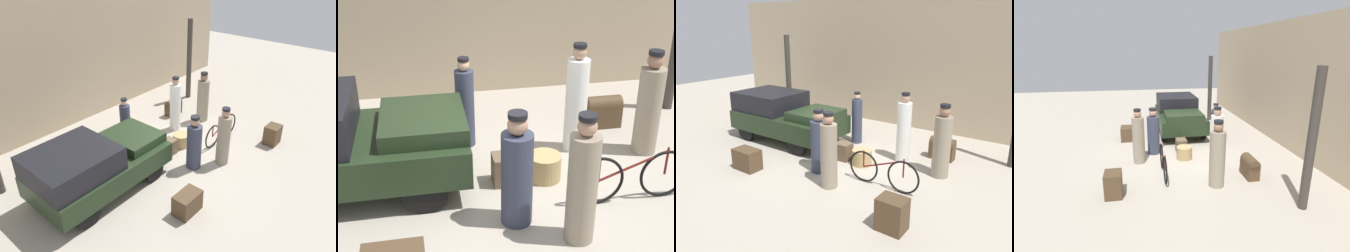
{
  "view_description": "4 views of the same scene",
  "coord_description": "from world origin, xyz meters",
  "views": [
    {
      "loc": [
        -6.21,
        -5.2,
        5.55
      ],
      "look_at": [
        0.2,
        0.2,
        0.95
      ],
      "focal_mm": 35.0,
      "sensor_mm": 36.0,
      "label": 1
    },
    {
      "loc": [
        -0.97,
        -5.83,
        3.95
      ],
      "look_at": [
        0.2,
        0.2,
        0.95
      ],
      "focal_mm": 50.0,
      "sensor_mm": 36.0,
      "label": 2
    },
    {
      "loc": [
        5.06,
        -6.61,
        3.54
      ],
      "look_at": [
        0.2,
        0.2,
        0.95
      ],
      "focal_mm": 35.0,
      "sensor_mm": 36.0,
      "label": 3
    },
    {
      "loc": [
        8.75,
        -1.28,
        3.49
      ],
      "look_at": [
        0.2,
        0.2,
        0.95
      ],
      "focal_mm": 28.0,
      "sensor_mm": 36.0,
      "label": 4
    }
  ],
  "objects": [
    {
      "name": "porter_standing_middle",
      "position": [
        0.15,
        -0.79,
        0.73
      ],
      "size": [
        0.42,
        0.42,
        1.61
      ],
      "color": "#33384C",
      "rests_on": "ground"
    },
    {
      "name": "station_building_facade",
      "position": [
        0.0,
        4.08,
        2.25
      ],
      "size": [
        16.0,
        0.15,
        4.5
      ],
      "color": "tan",
      "rests_on": "ground"
    },
    {
      "name": "canopy_pillar_right",
      "position": [
        4.05,
        2.34,
        1.6
      ],
      "size": [
        0.2,
        0.2,
        3.19
      ],
      "color": "#38332D",
      "rests_on": "ground"
    },
    {
      "name": "bicycle",
      "position": [
        1.86,
        -0.63,
        0.39
      ],
      "size": [
        1.77,
        0.04,
        0.81
      ],
      "color": "black",
      "rests_on": "ground"
    },
    {
      "name": "trunk_umber_medium",
      "position": [
        0.2,
        0.17,
        0.23
      ],
      "size": [
        0.42,
        0.36,
        0.47
      ],
      "color": "brown",
      "rests_on": "ground"
    },
    {
      "name": "porter_lifting_near_truck",
      "position": [
        1.56,
        1.02,
        0.87
      ],
      "size": [
        0.37,
        0.37,
        1.88
      ],
      "color": "white",
      "rests_on": "ground"
    },
    {
      "name": "suitcase_small_leather",
      "position": [
        -1.43,
        -1.77,
        0.27
      ],
      "size": [
        0.68,
        0.43,
        0.54
      ],
      "color": "#4C3823",
      "rests_on": "ground"
    },
    {
      "name": "truck",
      "position": [
        -2.3,
        0.46,
        0.82
      ],
      "size": [
        3.51,
        1.8,
        1.49
      ],
      "color": "black",
      "rests_on": "ground"
    },
    {
      "name": "trunk_barrel_dark",
      "position": [
        2.38,
        1.77,
        0.32
      ],
      "size": [
        0.66,
        0.33,
        0.61
      ],
      "color": "#4C3823",
      "rests_on": "ground"
    },
    {
      "name": "porter_carrying_trunk",
      "position": [
        -0.26,
        1.53,
        0.74
      ],
      "size": [
        0.32,
        0.32,
        1.6
      ],
      "color": "#33384C",
      "rests_on": "ground"
    },
    {
      "name": "suitcase_black_upright",
      "position": [
        2.79,
        -1.96,
        0.31
      ],
      "size": [
        0.51,
        0.41,
        0.63
      ],
      "color": "#4C3823",
      "rests_on": "ground"
    },
    {
      "name": "wicker_basket",
      "position": [
        0.8,
        0.17,
        0.2
      ],
      "size": [
        0.52,
        0.52,
        0.41
      ],
      "color": "tan",
      "rests_on": "ground"
    },
    {
      "name": "porter_with_bicycle",
      "position": [
        2.71,
        0.69,
        0.82
      ],
      "size": [
        0.41,
        0.41,
        1.8
      ],
      "color": "gray",
      "rests_on": "ground"
    },
    {
      "name": "ground_plane",
      "position": [
        0.0,
        0.0,
        0.0
      ],
      "size": [
        30.0,
        30.0,
        0.0
      ],
      "primitive_type": "plane",
      "color": "#A89E8E"
    },
    {
      "name": "conductor_in_dark_uniform",
      "position": [
        0.86,
        -1.3,
        0.8
      ],
      "size": [
        0.38,
        0.38,
        1.75
      ],
      "color": "gray",
      "rests_on": "ground"
    }
  ]
}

